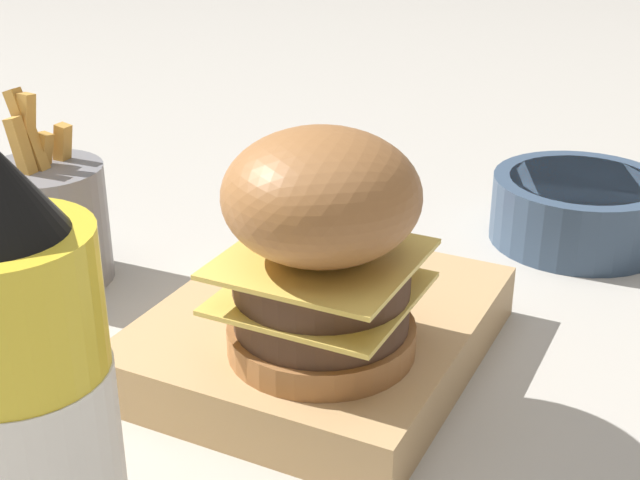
{
  "coord_description": "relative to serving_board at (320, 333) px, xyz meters",
  "views": [
    {
      "loc": [
        0.43,
        0.29,
        0.32
      ],
      "look_at": [
        -0.04,
        0.06,
        0.09
      ],
      "focal_mm": 50.0,
      "sensor_mm": 36.0,
      "label": 1
    }
  ],
  "objects": [
    {
      "name": "serving_board",
      "position": [
        0.0,
        0.0,
        0.0
      ],
      "size": [
        0.24,
        0.2,
        0.04
      ],
      "color": "tan",
      "rests_on": "ground_plane"
    },
    {
      "name": "side_bowl",
      "position": [
        -0.27,
        0.12,
        0.01
      ],
      "size": [
        0.15,
        0.15,
        0.06
      ],
      "color": "#384C66",
      "rests_on": "ground_plane"
    },
    {
      "name": "ketchup_bottle",
      "position": [
        0.25,
        -0.01,
        0.08
      ],
      "size": [
        0.07,
        0.07,
        0.23
      ],
      "color": "yellow",
      "rests_on": "ground_plane"
    },
    {
      "name": "burger",
      "position": [
        0.05,
        0.02,
        0.09
      ],
      "size": [
        0.11,
        0.11,
        0.14
      ],
      "color": "#9E6638",
      "rests_on": "serving_board"
    },
    {
      "name": "ground_plane",
      "position": [
        0.04,
        -0.06,
        -0.02
      ],
      "size": [
        6.0,
        6.0,
        0.0
      ],
      "primitive_type": "plane",
      "color": "#B7B2A8"
    },
    {
      "name": "fries_basket",
      "position": [
        -0.01,
        -0.24,
        0.03
      ],
      "size": [
        0.09,
        0.09,
        0.15
      ],
      "color": "slate",
      "rests_on": "ground_plane"
    },
    {
      "name": "ketchup_puddle",
      "position": [
        -0.22,
        -0.07,
        -0.02
      ],
      "size": [
        0.07,
        0.07,
        0.0
      ],
      "color": "#B21E14",
      "rests_on": "ground_plane"
    }
  ]
}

